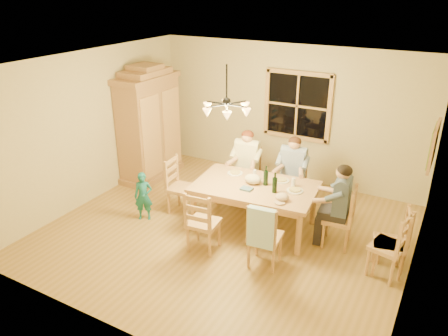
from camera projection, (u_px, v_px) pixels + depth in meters
The scene contains 33 objects.
floor at pixel (226, 232), 7.10m from camera, with size 5.50×5.50×0.00m, color olive.
ceiling at pixel (227, 64), 6.03m from camera, with size 5.50×5.00×0.02m, color white.
wall_back at pixel (288, 114), 8.57m from camera, with size 5.50×0.02×2.70m, color #C5B68B.
wall_left at pixel (92, 127), 7.80m from camera, with size 0.02×5.00×2.70m, color #C5B68B.
wall_right at pixel (423, 195), 5.34m from camera, with size 0.02×5.00×2.70m, color #C5B68B.
window at pixel (297, 106), 8.38m from camera, with size 1.30×0.06×1.30m.
painting at pixel (433, 145), 6.22m from camera, with size 0.06×0.78×0.64m.
chandelier at pixel (227, 108), 6.28m from camera, with size 0.77×0.68×0.71m.
armoire at pixel (149, 127), 8.73m from camera, with size 0.66×1.40×2.30m.
dining_table at pixel (255, 191), 6.99m from camera, with size 2.04×1.37×0.76m.
chair_far_left at pixel (246, 184), 8.07m from camera, with size 0.48×0.46×0.99m.
chair_far_right at pixel (291, 192), 7.76m from camera, with size 0.48×0.46×0.99m.
chair_near_left at pixel (204, 231), 6.54m from camera, with size 0.48×0.46×0.99m.
chair_near_right at pixel (265, 246), 6.19m from camera, with size 0.48×0.46×0.99m.
chair_end_left at pixel (182, 196), 7.62m from camera, with size 0.46×0.48×0.99m.
chair_end_right at pixel (337, 227), 6.65m from camera, with size 0.46×0.48×0.99m.
adult_woman at pixel (247, 157), 7.86m from camera, with size 0.42×0.46×0.87m.
adult_plaid_man at pixel (293, 164), 7.55m from camera, with size 0.42×0.46×0.87m.
adult_slate_man at pixel (341, 196), 6.43m from camera, with size 0.46×0.42×0.87m.
towel at pixel (261, 228), 5.87m from camera, with size 0.38×0.10×0.58m, color #B0D4EF.
wine_bottle_a at pixel (266, 176), 6.90m from camera, with size 0.08×0.08×0.33m, color black.
wine_bottle_b at pixel (275, 183), 6.66m from camera, with size 0.08×0.08×0.33m, color black.
plate_woman at pixel (235, 173), 7.36m from camera, with size 0.26×0.26×0.02m, color white.
plate_plaid at pixel (281, 181), 7.10m from camera, with size 0.26×0.26×0.02m, color white.
plate_slate at pixel (295, 191), 6.75m from camera, with size 0.26×0.26×0.02m, color white.
wine_glass_a at pixel (255, 174), 7.19m from camera, with size 0.06×0.06×0.14m, color silver.
wine_glass_b at pixel (293, 182), 6.89m from camera, with size 0.06×0.06×0.14m, color silver.
cap at pixel (282, 197), 6.46m from camera, with size 0.20×0.20×0.11m, color tan.
napkin at pixel (247, 189), 6.80m from camera, with size 0.18×0.14×0.03m, color #466482.
cloth_bundle at pixel (253, 179), 6.99m from camera, with size 0.28×0.22×0.15m, color #BFB18A.
child at pixel (143, 196), 7.34m from camera, with size 0.31×0.20×0.85m, color #1A6D76.
chair_spare_front at pixel (388, 252), 6.03m from camera, with size 0.50×0.52×0.99m.
chair_spare_back at pixel (386, 256), 5.95m from camera, with size 0.51×0.53×0.99m.
Camera 1 is at (2.94, -5.36, 3.76)m, focal length 35.00 mm.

